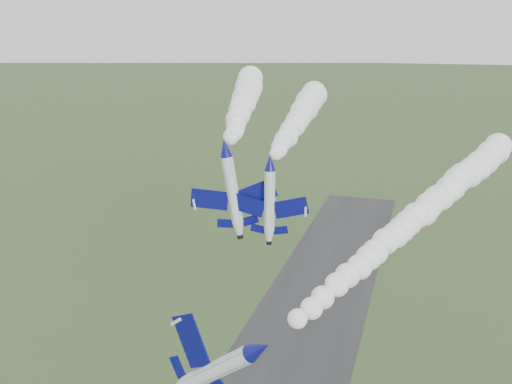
% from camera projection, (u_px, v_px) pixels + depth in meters
% --- Properties ---
extents(jet_lead, '(7.56, 13.48, 8.90)m').
position_uv_depth(jet_lead, '(259.00, 350.00, 45.68)').
color(jet_lead, silver).
extents(smoke_trail_jet_lead, '(26.93, 73.43, 4.86)m').
position_uv_depth(smoke_trail_jet_lead, '(433.00, 203.00, 77.55)').
color(smoke_trail_jet_lead, white).
extents(jet_pair_left, '(11.05, 13.10, 3.49)m').
position_uv_depth(jet_pair_left, '(225.00, 148.00, 70.36)').
color(jet_pair_left, silver).
extents(smoke_trail_jet_pair_left, '(19.95, 64.56, 5.83)m').
position_uv_depth(smoke_trail_jet_pair_left, '(244.00, 102.00, 103.98)').
color(smoke_trail_jet_pair_left, white).
extents(jet_pair_right, '(9.85, 11.73, 2.88)m').
position_uv_depth(jet_pair_right, '(270.00, 163.00, 69.58)').
color(jet_pair_right, silver).
extents(smoke_trail_jet_pair_right, '(11.64, 58.58, 5.38)m').
position_uv_depth(smoke_trail_jet_pair_right, '(300.00, 117.00, 99.21)').
color(smoke_trail_jet_pair_right, white).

